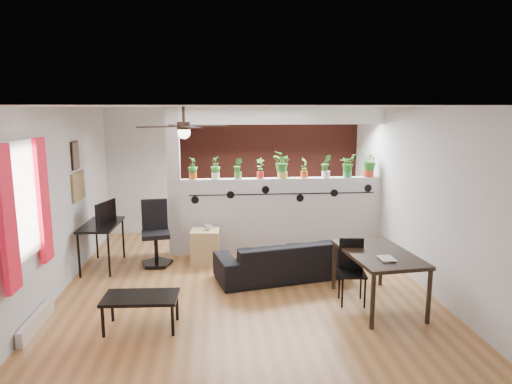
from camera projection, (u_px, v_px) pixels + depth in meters
name	position (u px, v px, depth m)	size (l,w,h in m)	color
room_shell	(243.00, 198.00, 6.59)	(6.30, 7.10, 2.90)	brown
partition_wall	(282.00, 215.00, 8.25)	(3.60, 0.18, 1.35)	#BCBCC1
ceiling_header	(283.00, 116.00, 7.93)	(3.60, 0.18, 0.30)	white
pier_column	(174.00, 182.00, 7.96)	(0.22, 0.20, 2.60)	#BCBCC1
brick_panel	(272.00, 170.00, 9.57)	(3.90, 0.05, 2.60)	#AD4132
vine_decal	(283.00, 194.00, 8.08)	(3.31, 0.01, 0.30)	black
window_assembly	(24.00, 204.00, 5.15)	(0.09, 1.30, 1.55)	white
baseboard_heater	(36.00, 321.00, 5.41)	(0.08, 1.00, 0.18)	silver
corkboard	(78.00, 186.00, 7.28)	(0.03, 0.60, 0.45)	olive
framed_art	(75.00, 155.00, 7.14)	(0.03, 0.34, 0.44)	#8C7259
ceiling_fan	(184.00, 128.00, 6.04)	(1.19, 1.19, 0.43)	black
potted_plant_0	(193.00, 168.00, 7.95)	(0.17, 0.21, 0.39)	#C65717
potted_plant_1	(215.00, 167.00, 7.98)	(0.18, 0.21, 0.40)	white
potted_plant_2	(238.00, 168.00, 8.02)	(0.21, 0.19, 0.37)	#4A9235
potted_plant_3	(260.00, 168.00, 8.05)	(0.21, 0.18, 0.36)	red
potted_plant_4	(282.00, 164.00, 8.08)	(0.28, 0.31, 0.48)	gold
potted_plant_5	(304.00, 167.00, 8.13)	(0.21, 0.22, 0.36)	#D75219
potted_plant_6	(326.00, 165.00, 8.16)	(0.21, 0.17, 0.42)	silver
potted_plant_7	(348.00, 165.00, 8.19)	(0.27, 0.28, 0.42)	#31873A
potted_plant_8	(369.00, 163.00, 8.22)	(0.33, 0.31, 0.49)	#BB351E
sofa	(282.00, 260.00, 7.01)	(1.91, 0.75, 0.56)	black
cube_shelf	(205.00, 246.00, 7.67)	(0.47, 0.41, 0.57)	tan
cup	(208.00, 227.00, 7.62)	(0.12, 0.12, 0.10)	gray
computer_desk	(101.00, 228.00, 7.39)	(0.57, 1.04, 0.74)	black
monitor	(103.00, 216.00, 7.51)	(0.05, 0.33, 0.19)	black
office_chair	(156.00, 237.00, 7.56)	(0.55, 0.55, 1.06)	black
dining_table	(378.00, 258.00, 5.96)	(0.94, 1.41, 0.73)	black
book	(380.00, 259.00, 5.64)	(0.18, 0.24, 0.02)	gray
folding_chair	(352.00, 265.00, 6.11)	(0.39, 0.39, 0.86)	black
coffee_table	(141.00, 299.00, 5.36)	(0.89, 0.52, 0.41)	black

